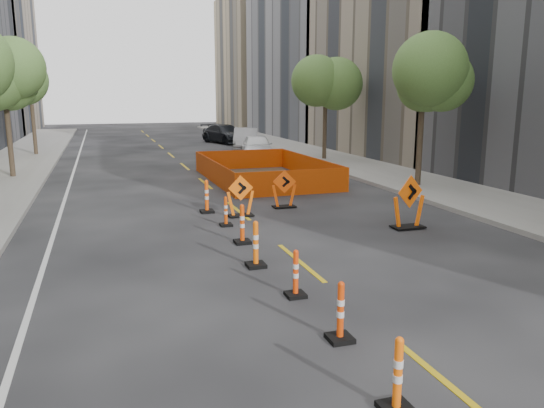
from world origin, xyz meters
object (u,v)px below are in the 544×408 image
object	(u,v)px
channelizer_5	(242,224)
parked_car_near	(257,146)
chevron_sign_right	(409,202)
parked_car_mid	(246,139)
channelizer_1	(398,375)
channelizer_2	(341,311)
channelizer_7	(207,196)
parked_car_far	(225,134)
channelizer_6	(226,211)
chevron_sign_center	(284,189)
channelizer_3	(296,273)
chevron_sign_left	(240,196)
channelizer_4	(256,244)

from	to	relation	value
channelizer_5	parked_car_near	bearing A→B (deg)	72.56
chevron_sign_right	parked_car_mid	distance (m)	23.61
channelizer_1	channelizer_2	world-z (taller)	channelizer_1
channelizer_5	channelizer_7	size ratio (longest dim) A/B	0.96
channelizer_5	parked_car_near	world-z (taller)	parked_car_near
parked_car_near	chevron_sign_right	bearing A→B (deg)	-80.08
channelizer_7	parked_car_far	bearing A→B (deg)	75.72
channelizer_6	chevron_sign_center	distance (m)	3.24
channelizer_6	parked_car_far	size ratio (longest dim) A/B	0.18
channelizer_1	channelizer_3	size ratio (longest dim) A/B	1.05
channelizer_3	chevron_sign_center	size ratio (longest dim) A/B	0.72
chevron_sign_left	chevron_sign_center	xyz separation A→B (m)	(1.81, 0.88, -0.02)
chevron_sign_left	parked_car_mid	bearing A→B (deg)	76.71
channelizer_3	channelizer_4	bearing A→B (deg)	96.58
chevron_sign_center	parked_car_near	distance (m)	14.78
chevron_sign_left	chevron_sign_right	size ratio (longest dim) A/B	0.85
channelizer_1	parked_car_mid	xyz separation A→B (m)	(6.59, 31.70, 0.28)
channelizer_5	channelizer_6	world-z (taller)	channelizer_5
channelizer_2	chevron_sign_left	xyz separation A→B (m)	(0.72, 9.16, 0.18)
chevron_sign_left	parked_car_near	distance (m)	16.11
chevron_sign_right	parked_car_near	xyz separation A→B (m)	(0.67, 18.36, -0.04)
channelizer_1	channelizer_6	size ratio (longest dim) A/B	1.11
channelizer_4	chevron_sign_left	xyz separation A→B (m)	(0.97, 5.13, 0.14)
channelizer_3	parked_car_far	world-z (taller)	parked_car_far
chevron_sign_right	channelizer_5	bearing A→B (deg)	166.22
channelizer_7	channelizer_4	bearing A→B (deg)	-90.28
chevron_sign_center	channelizer_3	bearing A→B (deg)	-90.82
chevron_sign_center	chevron_sign_right	xyz separation A→B (m)	(2.54, -3.94, 0.13)
channelizer_4	parked_car_far	size ratio (longest dim) A/B	0.21
channelizer_5	channelizer_6	size ratio (longest dim) A/B	1.17
channelizer_1	parked_car_far	xyz separation A→B (m)	(6.44, 37.64, 0.25)
channelizer_4	channelizer_6	world-z (taller)	channelizer_4
channelizer_5	channelizer_6	xyz separation A→B (m)	(0.01, 2.02, -0.08)
channelizer_5	parked_car_mid	world-z (taller)	parked_car_mid
channelizer_4	chevron_sign_left	size ratio (longest dim) A/B	0.80
channelizer_1	parked_car_mid	distance (m)	32.38
chevron_sign_left	chevron_sign_right	world-z (taller)	chevron_sign_right
channelizer_3	channelizer_5	world-z (taller)	channelizer_5
channelizer_5	parked_car_mid	size ratio (longest dim) A/B	0.23
channelizer_2	chevron_sign_right	size ratio (longest dim) A/B	0.63
parked_car_near	parked_car_far	xyz separation A→B (m)	(0.53, 11.16, -0.00)
chevron_sign_right	chevron_sign_center	bearing A→B (deg)	108.45
channelizer_7	chevron_sign_right	distance (m)	6.62
channelizer_2	channelizer_3	size ratio (longest dim) A/B	1.05
channelizer_1	parked_car_near	world-z (taller)	parked_car_near
chevron_sign_left	channelizer_2	bearing A→B (deg)	-92.21
channelizer_3	channelizer_2	bearing A→B (deg)	-89.48
channelizer_5	channelizer_6	bearing A→B (deg)	89.59
chevron_sign_center	parked_car_mid	world-z (taller)	parked_car_mid
channelizer_1	channelizer_4	size ratio (longest dim) A/B	0.93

